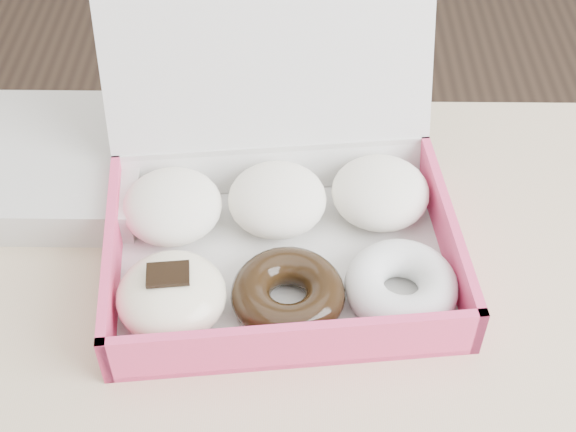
{
  "coord_description": "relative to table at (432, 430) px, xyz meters",
  "views": [
    {
      "loc": [
        -0.13,
        -0.38,
        1.35
      ],
      "look_at": [
        -0.14,
        0.15,
        0.8
      ],
      "focal_mm": 50.0,
      "sensor_mm": 36.0,
      "label": 1
    }
  ],
  "objects": [
    {
      "name": "table",
      "position": [
        0.0,
        0.0,
        0.0
      ],
      "size": [
        1.2,
        0.8,
        0.75
      ],
      "color": "tan",
      "rests_on": "ground"
    },
    {
      "name": "donut_box",
      "position": [
        -0.15,
        0.16,
        0.12
      ],
      "size": [
        0.36,
        0.34,
        0.24
      ],
      "rotation": [
        0.0,
        0.0,
        0.1
      ],
      "color": "silver",
      "rests_on": "table"
    },
    {
      "name": "newspapers",
      "position": [
        -0.42,
        0.26,
        0.1
      ],
      "size": [
        0.26,
        0.21,
        0.04
      ],
      "primitive_type": "cube",
      "rotation": [
        0.0,
        0.0,
        -0.0
      ],
      "color": "silver",
      "rests_on": "table"
    }
  ]
}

